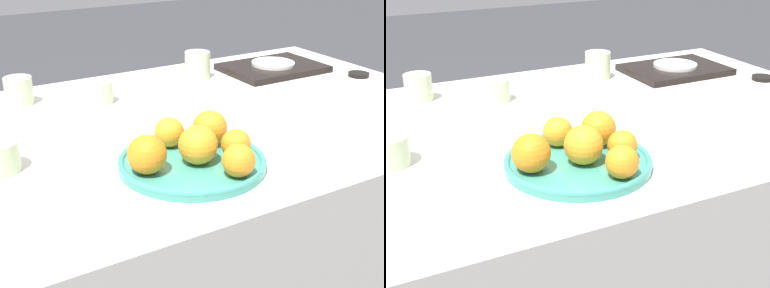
% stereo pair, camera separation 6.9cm
% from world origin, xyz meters
% --- Properties ---
extents(table, '(1.52, 0.93, 0.72)m').
position_xyz_m(table, '(0.00, 0.00, 0.36)').
color(table, silver).
rests_on(table, ground_plane).
extents(fruit_platter, '(0.30, 0.30, 0.02)m').
position_xyz_m(fruit_platter, '(-0.12, -0.24, 0.73)').
color(fruit_platter, teal).
rests_on(fruit_platter, table).
extents(orange_0, '(0.08, 0.08, 0.08)m').
position_xyz_m(orange_0, '(-0.05, -0.19, 0.78)').
color(orange_0, orange).
rests_on(orange_0, fruit_platter).
extents(orange_1, '(0.06, 0.06, 0.06)m').
position_xyz_m(orange_1, '(-0.08, -0.35, 0.77)').
color(orange_1, orange).
rests_on(orange_1, fruit_platter).
extents(orange_2, '(0.08, 0.08, 0.08)m').
position_xyz_m(orange_2, '(-0.12, -0.26, 0.78)').
color(orange_2, orange).
rests_on(orange_2, fruit_platter).
extents(orange_3, '(0.08, 0.08, 0.08)m').
position_xyz_m(orange_3, '(-0.22, -0.25, 0.78)').
color(orange_3, orange).
rests_on(orange_3, fruit_platter).
extents(orange_4, '(0.06, 0.06, 0.06)m').
position_xyz_m(orange_4, '(-0.04, -0.28, 0.77)').
color(orange_4, orange).
rests_on(orange_4, fruit_platter).
extents(orange_5, '(0.06, 0.06, 0.06)m').
position_xyz_m(orange_5, '(-0.13, -0.16, 0.77)').
color(orange_5, orange).
rests_on(orange_5, fruit_platter).
extents(serving_tray, '(0.31, 0.23, 0.02)m').
position_xyz_m(serving_tray, '(0.47, 0.24, 0.73)').
color(serving_tray, black).
rests_on(serving_tray, table).
extents(side_plate, '(0.14, 0.14, 0.01)m').
position_xyz_m(side_plate, '(0.47, 0.24, 0.75)').
color(side_plate, silver).
rests_on(side_plate, serving_tray).
extents(cup_0, '(0.08, 0.08, 0.06)m').
position_xyz_m(cup_0, '(-0.14, 0.22, 0.75)').
color(cup_0, '#B7CC9E').
rests_on(cup_0, table).
extents(cup_1, '(0.09, 0.09, 0.06)m').
position_xyz_m(cup_1, '(-0.46, -0.06, 0.75)').
color(cup_1, '#B7CC9E').
rests_on(cup_1, table).
extents(cup_2, '(0.07, 0.07, 0.07)m').
position_xyz_m(cup_2, '(-0.32, 0.32, 0.76)').
color(cup_2, '#B7CC9E').
rests_on(cup_2, table).
extents(cup_3, '(0.08, 0.08, 0.08)m').
position_xyz_m(cup_3, '(0.21, 0.29, 0.77)').
color(cup_3, '#B7CC9E').
rests_on(cup_3, table).
extents(soy_dish, '(0.07, 0.07, 0.01)m').
position_xyz_m(soy_dish, '(0.66, 0.05, 0.73)').
color(soy_dish, black).
rests_on(soy_dish, table).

